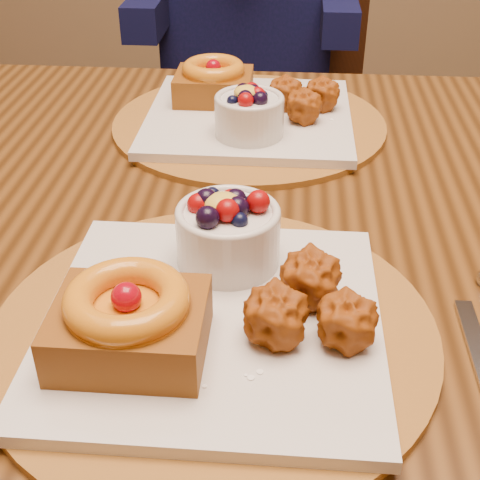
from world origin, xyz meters
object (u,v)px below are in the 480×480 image
(place_setting_near, at_px, (210,303))
(place_setting_far, at_px, (247,111))
(chair_far, at_px, (302,111))
(dining_table, at_px, (236,260))

(place_setting_near, xyz_separation_m, place_setting_far, (0.00, 0.43, -0.00))
(place_setting_near, relative_size, chair_far, 0.42)
(dining_table, height_order, place_setting_near, place_setting_near)
(place_setting_far, height_order, chair_far, chair_far)
(dining_table, height_order, place_setting_far, place_setting_far)
(place_setting_far, bearing_deg, place_setting_near, -90.09)
(place_setting_near, bearing_deg, chair_far, 85.51)
(dining_table, relative_size, chair_far, 1.78)
(dining_table, distance_m, chair_far, 0.93)
(dining_table, distance_m, place_setting_far, 0.24)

